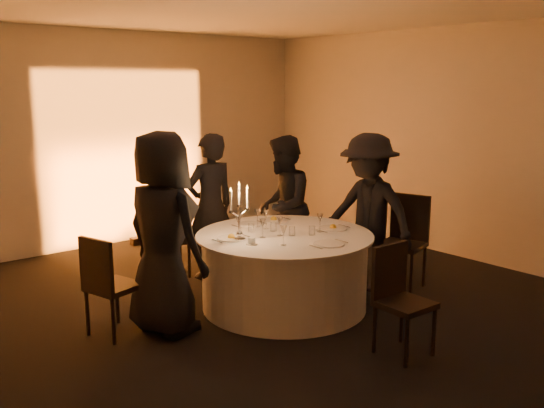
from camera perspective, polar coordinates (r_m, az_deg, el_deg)
floor at (r=6.37m, az=1.16°, el=-9.58°), size 7.00×7.00×0.00m
ceiling at (r=5.99m, az=1.28°, el=18.30°), size 7.00×7.00×0.00m
wall_back at (r=8.93m, az=-13.66°, el=6.05°), size 7.00×0.00×7.00m
wall_right at (r=8.26m, az=17.28°, el=5.45°), size 0.00×7.00×7.00m
uplighter_fixture at (r=8.91m, az=-12.38°, el=-3.38°), size 0.25×0.12×0.10m
banquet_table at (r=6.24m, az=1.17°, el=-6.28°), size 1.80×1.80×0.77m
chair_left at (r=5.68m, az=-15.28°, el=-6.99°), size 0.51×0.51×0.94m
chair_back_left at (r=7.22m, az=-9.39°, el=-2.93°), size 0.48×0.48×0.91m
chair_back_right at (r=7.81m, az=1.22°, el=-1.52°), size 0.59×0.59×0.95m
chair_right at (r=6.97m, az=12.44°, el=-2.91°), size 0.57×0.57×1.04m
chair_front at (r=5.29m, az=11.80°, el=-8.21°), size 0.42×0.42×0.93m
guest_left at (r=5.57m, az=-10.23°, el=-2.76°), size 0.74×1.00×1.87m
guest_back_left at (r=7.11m, az=-5.81°, el=-0.24°), size 0.63×0.42×1.71m
guest_back_right at (r=7.19m, az=1.04°, el=-0.19°), size 1.03×1.01×1.67m
guest_right at (r=6.75m, az=9.04°, el=-0.79°), size 0.80×1.21×1.74m
plate_left at (r=5.96m, az=-3.86°, el=-3.14°), size 0.36×0.28×0.08m
plate_back_left at (r=6.55m, az=-2.15°, el=-1.89°), size 0.36×0.25×0.01m
plate_back_right at (r=6.71m, az=0.16°, el=-1.46°), size 0.35×0.29×0.08m
plate_right at (r=6.37m, az=5.76°, el=-2.21°), size 0.36×0.30×0.08m
plate_front at (r=5.76m, az=5.37°, el=-3.76°), size 0.36×0.29×0.01m
coffee_cup at (r=5.75m, az=-1.92°, el=-3.53°), size 0.11×0.11×0.07m
candelabra at (r=5.86m, az=-3.09°, el=-1.52°), size 0.24×0.12×0.58m
wine_glass_a at (r=6.40m, az=-1.37°, el=-0.98°), size 0.07×0.07×0.19m
wine_glass_b at (r=6.21m, az=4.54°, el=-1.40°), size 0.07×0.07×0.19m
wine_glass_c at (r=6.32m, az=-0.58°, el=-1.14°), size 0.07×0.07×0.19m
wine_glass_d at (r=5.68m, az=1.10°, el=-2.57°), size 0.07×0.07×0.19m
wine_glass_e at (r=6.04m, az=0.77°, el=-1.73°), size 0.07×0.07×0.19m
wine_glass_f at (r=6.09m, az=-3.16°, el=-1.64°), size 0.07×0.07×0.19m
wine_glass_g at (r=5.96m, az=-0.89°, el=-1.91°), size 0.07×0.07×0.19m
tumbler_a at (r=6.21m, az=-1.98°, el=-2.26°), size 0.07×0.07×0.09m
tumbler_b at (r=6.07m, az=1.90°, el=-2.57°), size 0.07×0.07×0.09m
tumbler_c at (r=6.24m, az=0.14°, el=-2.17°), size 0.07×0.07×0.09m
tumbler_d at (r=6.10m, az=3.79°, el=-2.51°), size 0.07×0.07×0.09m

